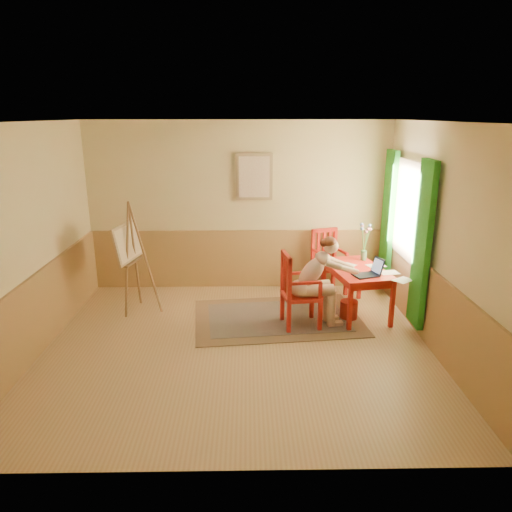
{
  "coord_description": "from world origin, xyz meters",
  "views": [
    {
      "loc": [
        0.14,
        -5.57,
        2.88
      ],
      "look_at": [
        0.25,
        0.55,
        1.05
      ],
      "focal_mm": 33.33,
      "sensor_mm": 36.0,
      "label": 1
    }
  ],
  "objects_px": {
    "table": "(356,274)",
    "figure": "(317,278)",
    "laptop": "(370,272)",
    "easel": "(130,247)",
    "chair_left": "(297,291)",
    "chair_back": "(328,261)"
  },
  "relations": [
    {
      "from": "table",
      "to": "figure",
      "type": "height_order",
      "value": "figure"
    },
    {
      "from": "laptop",
      "to": "easel",
      "type": "bearing_deg",
      "value": 171.25
    },
    {
      "from": "chair_left",
      "to": "chair_back",
      "type": "relative_size",
      "value": 1.02
    },
    {
      "from": "chair_back",
      "to": "figure",
      "type": "distance_m",
      "value": 1.43
    },
    {
      "from": "chair_back",
      "to": "figure",
      "type": "relative_size",
      "value": 0.81
    },
    {
      "from": "chair_left",
      "to": "figure",
      "type": "relative_size",
      "value": 0.83
    },
    {
      "from": "chair_back",
      "to": "laptop",
      "type": "xyz_separation_m",
      "value": [
        0.36,
        -1.29,
        0.24
      ]
    },
    {
      "from": "figure",
      "to": "laptop",
      "type": "relative_size",
      "value": 2.88
    },
    {
      "from": "table",
      "to": "chair_left",
      "type": "relative_size",
      "value": 1.22
    },
    {
      "from": "easel",
      "to": "chair_left",
      "type": "bearing_deg",
      "value": -14.41
    },
    {
      "from": "table",
      "to": "easel",
      "type": "xyz_separation_m",
      "value": [
        -3.34,
        0.2,
        0.37
      ]
    },
    {
      "from": "table",
      "to": "laptop",
      "type": "relative_size",
      "value": 2.93
    },
    {
      "from": "figure",
      "to": "laptop",
      "type": "xyz_separation_m",
      "value": [
        0.74,
        0.07,
        0.06
      ]
    },
    {
      "from": "table",
      "to": "figure",
      "type": "relative_size",
      "value": 1.02
    },
    {
      "from": "table",
      "to": "chair_left",
      "type": "height_order",
      "value": "chair_left"
    },
    {
      "from": "table",
      "to": "laptop",
      "type": "height_order",
      "value": "laptop"
    },
    {
      "from": "chair_left",
      "to": "easel",
      "type": "distance_m",
      "value": 2.55
    },
    {
      "from": "laptop",
      "to": "chair_left",
      "type": "bearing_deg",
      "value": -174.67
    },
    {
      "from": "chair_left",
      "to": "table",
      "type": "bearing_deg",
      "value": 25.2
    },
    {
      "from": "chair_back",
      "to": "easel",
      "type": "bearing_deg",
      "value": -166.1
    },
    {
      "from": "laptop",
      "to": "easel",
      "type": "distance_m",
      "value": 3.49
    },
    {
      "from": "figure",
      "to": "chair_left",
      "type": "bearing_deg",
      "value": -175.69
    }
  ]
}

